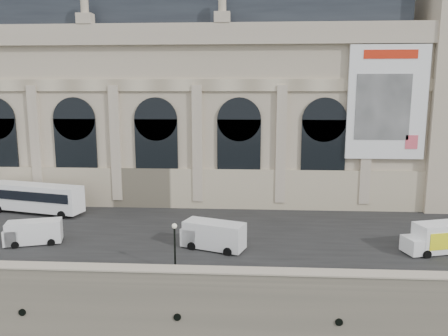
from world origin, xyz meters
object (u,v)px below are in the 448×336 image
at_px(box_truck, 442,238).
at_px(lamp_right, 175,248).
at_px(van_c, 31,233).
at_px(van_b, 211,235).
at_px(bus_left, 35,197).

bearing_deg(box_truck, lamp_right, -165.91).
bearing_deg(van_c, van_b, -0.47).
height_order(van_b, box_truck, box_truck).
relative_size(bus_left, van_b, 1.97).
distance_m(bus_left, van_b, 24.12).
distance_m(bus_left, box_truck, 43.72).
bearing_deg(van_b, lamp_right, -113.25).
relative_size(van_b, van_c, 1.14).
bearing_deg(van_c, box_truck, 0.29).
relative_size(bus_left, van_c, 2.24).
bearing_deg(bus_left, van_c, -65.80).
relative_size(van_c, box_truck, 0.76).
bearing_deg(box_truck, van_c, -179.71).
height_order(bus_left, box_truck, bus_left).
height_order(bus_left, van_c, bus_left).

